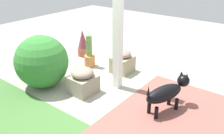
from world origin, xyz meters
TOP-DOWN VIEW (x-y plane):
  - ground_plane at (0.00, 0.00)m, footprint 12.00×12.00m
  - brick_path at (-1.11, 0.29)m, footprint 1.80×2.40m
  - porch_pillar at (0.17, -0.11)m, footprint 0.13×0.13m
  - stone_planter_nearest at (0.46, -0.67)m, footprint 0.38×0.42m
  - stone_planter_mid at (0.51, 0.40)m, footprint 0.42×0.44m
  - round_shrub at (1.24, 0.64)m, footprint 0.92×0.92m
  - terracotta_pot_tall at (1.17, -0.48)m, footprint 0.22×0.22m
  - terracotta_pot_spiky at (1.70, -0.83)m, footprint 0.26×0.26m
  - dog at (-0.84, 0.05)m, footprint 0.43×0.80m

SIDE VIEW (x-z plane):
  - ground_plane at x=0.00m, z-range 0.00..0.00m
  - brick_path at x=-1.11m, z-range 0.00..0.02m
  - stone_planter_nearest at x=0.46m, z-range -0.01..0.44m
  - stone_planter_mid at x=0.51m, z-range -0.01..0.44m
  - terracotta_pot_tall at x=1.17m, z-range -0.10..0.57m
  - terracotta_pot_spiky at x=1.70m, z-range -0.01..0.60m
  - dog at x=-0.84m, z-range 0.04..0.60m
  - round_shrub at x=1.24m, z-range 0.00..0.92m
  - porch_pillar at x=0.17m, z-range 0.00..2.52m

